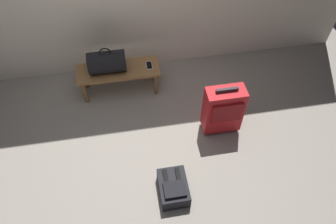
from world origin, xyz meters
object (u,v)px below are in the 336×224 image
at_px(duffel_bag_black, 107,62).
at_px(cell_phone, 149,65).
at_px(bench, 119,72).
at_px(backpack_dark, 173,188).
at_px(suitcase_upright_red, 223,109).

relative_size(duffel_bag_black, cell_phone, 3.06).
xyz_separation_m(bench, cell_phone, (0.38, -0.00, 0.06)).
distance_m(duffel_bag_black, backpack_dark, 1.65).
bearing_deg(duffel_bag_black, bench, 0.00).
bearing_deg(cell_phone, backpack_dark, -88.90).
xyz_separation_m(duffel_bag_black, cell_phone, (0.50, -0.00, -0.13)).
height_order(duffel_bag_black, backpack_dark, duffel_bag_black).
relative_size(suitcase_upright_red, backpack_dark, 1.76).
relative_size(duffel_bag_black, backpack_dark, 1.16).
xyz_separation_m(bench, duffel_bag_black, (-0.12, -0.00, 0.19)).
relative_size(duffel_bag_black, suitcase_upright_red, 0.66).
xyz_separation_m(suitcase_upright_red, backpack_dark, (-0.68, -0.70, -0.25)).
relative_size(bench, duffel_bag_black, 2.27).
bearing_deg(backpack_dark, suitcase_upright_red, 45.86).
bearing_deg(bench, duffel_bag_black, -180.00).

